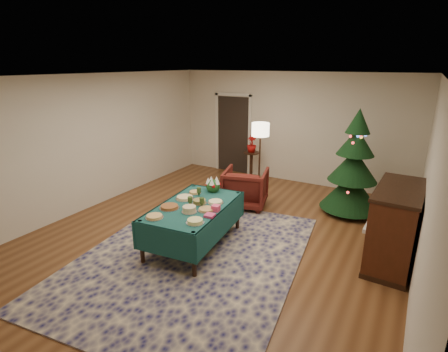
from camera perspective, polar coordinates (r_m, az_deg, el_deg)
The scene contains 25 objects.
room_shell at distance 5.75m, azimuth -0.80°, elevation 2.42°, with size 7.00×7.00×7.00m.
doorway at distance 9.53m, azimuth 1.50°, elevation 7.15°, with size 1.08×0.04×2.16m.
rug at distance 5.62m, azimuth -5.38°, elevation -12.99°, with size 3.20×4.20×0.02m, color #121246.
buffet_table at distance 5.72m, azimuth -4.97°, elevation -6.09°, with size 1.24×1.91×0.71m.
platter_0 at distance 5.30m, azimuth -11.30°, elevation -6.53°, with size 0.27×0.27×0.04m.
platter_1 at distance 5.05m, azimuth -4.76°, elevation -7.38°, with size 0.26×0.26×0.06m.
platter_2 at distance 5.59m, azimuth -8.91°, elevation -5.02°, with size 0.32×0.32×0.05m.
platter_3 at distance 5.40m, azimuth -5.68°, elevation -5.45°, with size 0.24×0.24×0.10m.
platter_4 at distance 5.45m, azimuth -2.87°, elevation -5.49°, with size 0.27×0.27×0.04m.
platter_5 at distance 5.92m, azimuth -6.43°, elevation -3.56°, with size 0.31×0.31×0.05m.
platter_6 at distance 5.71m, azimuth -4.03°, elevation -4.21°, with size 0.24×0.24×0.07m.
platter_7 at distance 5.73m, azimuth -1.40°, elevation -4.26°, with size 0.26×0.26×0.04m.
platter_8 at distance 6.16m, azimuth -4.76°, elevation -2.68°, with size 0.22×0.22×0.04m.
goblet_0 at distance 5.98m, azimuth -4.12°, elevation -2.61°, with size 0.08×0.08×0.16m.
goblet_1 at distance 5.54m, azimuth -3.63°, elevation -4.31°, with size 0.08×0.08×0.16m.
goblet_2 at distance 5.59m, azimuth -5.55°, elevation -4.16°, with size 0.08×0.08×0.16m.
napkin_stack at distance 5.24m, azimuth -2.35°, elevation -6.45°, with size 0.14×0.14×0.04m, color #CF396C.
gift_box at distance 5.42m, azimuth -1.35°, elevation -5.27°, with size 0.11×0.11×0.09m, color #F54472.
centerpiece at distance 6.20m, azimuth -1.80°, elevation -1.45°, with size 0.25×0.26×0.29m.
armchair at distance 7.30m, azimuth 3.52°, elevation -1.64°, with size 0.86×0.81×0.89m, color #511711.
floor_lamp at distance 7.90m, azimuth 5.95°, elevation 6.86°, with size 0.39×0.39×1.62m.
side_table at distance 9.00m, azimuth 4.45°, elevation 1.59°, with size 0.41×0.41×0.73m.
potted_plant at distance 8.87m, azimuth 4.53°, elevation 4.66°, with size 0.24×0.43×0.24m, color #A30D0B.
christmas_tree at distance 7.26m, azimuth 20.35°, elevation 1.27°, with size 1.49×1.49×2.09m.
piano at distance 5.78m, azimuth 26.06°, elevation -7.49°, with size 0.72×1.42×1.20m.
Camera 1 is at (2.80, -4.77, 2.90)m, focal length 28.00 mm.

